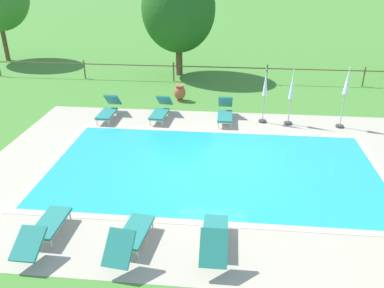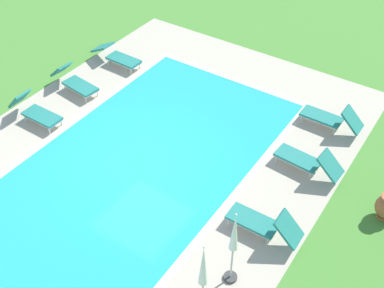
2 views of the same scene
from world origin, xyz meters
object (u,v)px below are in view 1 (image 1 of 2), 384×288
object	(u,v)px
sun_lounger_north_end	(131,236)
patio_umbrella_closed_row_mid_west	(292,91)
tree_far_west	(178,9)
sun_lounger_south_near_corner	(161,110)
patio_umbrella_closed_row_west	(346,88)
sun_lounger_north_mid	(215,237)
patio_umbrella_closed_row_centre	(265,90)
sun_lounger_north_far	(109,110)
sun_lounger_north_near_steps	(225,112)
terracotta_urn_near_fence	(180,92)
sun_lounger_south_mid	(45,229)

from	to	relation	value
sun_lounger_north_end	patio_umbrella_closed_row_mid_west	size ratio (longest dim) A/B	0.87
sun_lounger_north_end	patio_umbrella_closed_row_mid_west	xyz separation A→B (m)	(4.61, 8.26, 1.04)
patio_umbrella_closed_row_mid_west	tree_far_west	distance (m)	9.31
sun_lounger_south_near_corner	patio_umbrella_closed_row_west	world-z (taller)	patio_umbrella_closed_row_west
sun_lounger_north_mid	patio_umbrella_closed_row_mid_west	world-z (taller)	patio_umbrella_closed_row_mid_west
patio_umbrella_closed_row_centre	patio_umbrella_closed_row_mid_west	bearing A→B (deg)	-5.69
patio_umbrella_closed_row_west	sun_lounger_north_far	bearing A→B (deg)	179.83
sun_lounger_north_far	sun_lounger_north_end	world-z (taller)	sun_lounger_north_far
sun_lounger_north_near_steps	sun_lounger_south_near_corner	bearing A→B (deg)	-179.65
sun_lounger_south_near_corner	sun_lounger_north_far	bearing A→B (deg)	-175.21
patio_umbrella_closed_row_west	terracotta_urn_near_fence	size ratio (longest dim) A/B	3.23
patio_umbrella_closed_row_centre	sun_lounger_south_near_corner	bearing A→B (deg)	-179.66
sun_lounger_south_mid	patio_umbrella_closed_row_mid_west	xyz separation A→B (m)	(6.75, 8.15, 1.06)
sun_lounger_north_far	patio_umbrella_closed_row_centre	world-z (taller)	patio_umbrella_closed_row_centre
sun_lounger_north_end	patio_umbrella_closed_row_mid_west	bearing A→B (deg)	60.81
sun_lounger_south_near_corner	patio_umbrella_closed_row_centre	xyz separation A→B (m)	(4.31, 0.03, 1.03)
sun_lounger_north_mid	patio_umbrella_closed_row_west	bearing A→B (deg)	59.29
sun_lounger_north_far	patio_umbrella_closed_row_west	xyz separation A→B (m)	(9.65, -0.03, 1.29)
patio_umbrella_closed_row_centre	sun_lounger_north_near_steps	bearing A→B (deg)	-179.67
patio_umbrella_closed_row_centre	terracotta_urn_near_fence	world-z (taller)	patio_umbrella_closed_row_centre
sun_lounger_north_mid	sun_lounger_north_far	world-z (taller)	sun_lounger_north_mid
patio_umbrella_closed_row_centre	sun_lounger_north_end	bearing A→B (deg)	-113.11
sun_lounger_north_far	sun_lounger_north_mid	bearing A→B (deg)	-58.33
patio_umbrella_closed_row_centre	tree_far_west	world-z (taller)	tree_far_west
sun_lounger_north_mid	sun_lounger_south_mid	world-z (taller)	sun_lounger_north_mid
sun_lounger_north_far	tree_far_west	distance (m)	8.27
sun_lounger_south_mid	sun_lounger_north_far	bearing A→B (deg)	95.96
patio_umbrella_closed_row_west	terracotta_urn_near_fence	world-z (taller)	patio_umbrella_closed_row_west
sun_lounger_south_mid	patio_umbrella_closed_row_mid_west	size ratio (longest dim) A/B	0.90
patio_umbrella_closed_row_centre	sun_lounger_south_mid	bearing A→B (deg)	-124.67
sun_lounger_north_mid	sun_lounger_north_far	bearing A→B (deg)	121.67
sun_lounger_north_end	sun_lounger_south_mid	size ratio (longest dim) A/B	0.97
tree_far_west	patio_umbrella_closed_row_west	bearing A→B (deg)	-44.07
sun_lounger_north_mid	sun_lounger_north_far	xyz separation A→B (m)	(-4.92, 7.98, -0.00)
sun_lounger_north_end	terracotta_urn_near_fence	bearing A→B (deg)	91.29
patio_umbrella_closed_row_west	patio_umbrella_closed_row_mid_west	xyz separation A→B (m)	(-2.06, 0.14, -0.25)
sun_lounger_north_end	patio_umbrella_closed_row_centre	xyz separation A→B (m)	(3.57, 8.36, 1.03)
terracotta_urn_near_fence	sun_lounger_north_mid	bearing A→B (deg)	-78.30
sun_lounger_north_near_steps	sun_lounger_north_mid	bearing A→B (deg)	-90.30
patio_umbrella_closed_row_west	sun_lounger_south_mid	bearing A→B (deg)	-137.72
sun_lounger_north_far	sun_lounger_south_mid	size ratio (longest dim) A/B	0.93
sun_lounger_north_mid	sun_lounger_south_near_corner	distance (m)	8.60
sun_lounger_north_mid	sun_lounger_south_mid	distance (m)	4.09
sun_lounger_north_far	tree_far_west	size ratio (longest dim) A/B	0.32
terracotta_urn_near_fence	sun_lounger_south_near_corner	bearing A→B (deg)	-101.88
terracotta_urn_near_fence	sun_lounger_north_near_steps	bearing A→B (deg)	-46.86
sun_lounger_north_near_steps	patio_umbrella_closed_row_mid_west	xyz separation A→B (m)	(2.62, -0.10, 1.03)
sun_lounger_north_far	sun_lounger_north_near_steps	bearing A→B (deg)	2.35
patio_umbrella_closed_row_mid_west	sun_lounger_north_near_steps	bearing A→B (deg)	177.92
sun_lounger_north_near_steps	patio_umbrella_closed_row_mid_west	size ratio (longest dim) A/B	0.84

